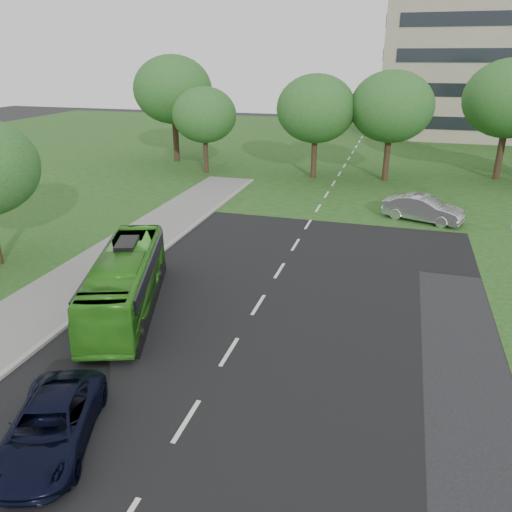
% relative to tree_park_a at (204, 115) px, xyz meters
% --- Properties ---
extents(ground, '(160.00, 160.00, 0.00)m').
position_rel_tree_park_a_xyz_m(ground, '(12.38, -27.08, -5.35)').
color(ground, black).
rests_on(ground, ground).
extents(street_surfaces, '(120.00, 120.00, 0.15)m').
position_rel_tree_park_a_xyz_m(street_surfaces, '(12.00, -4.33, -5.33)').
color(street_surfaces, black).
rests_on(street_surfaces, ground).
extents(tree_park_a, '(5.94, 5.94, 7.89)m').
position_rel_tree_park_a_xyz_m(tree_park_a, '(0.00, 0.00, 0.00)').
color(tree_park_a, black).
rests_on(tree_park_a, ground).
extents(tree_park_b, '(6.92, 6.92, 9.07)m').
position_rel_tree_park_a_xyz_m(tree_park_b, '(10.26, 0.63, 0.76)').
color(tree_park_b, black).
rests_on(tree_park_b, ground).
extents(tree_park_c, '(7.08, 7.08, 9.40)m').
position_rel_tree_park_a_xyz_m(tree_park_c, '(16.63, 1.39, 1.02)').
color(tree_park_c, black).
rests_on(tree_park_c, ground).
extents(tree_park_d, '(7.82, 7.82, 10.34)m').
position_rel_tree_park_a_xyz_m(tree_park_d, '(26.30, 4.68, 1.65)').
color(tree_park_d, black).
rests_on(tree_park_d, ground).
extents(tree_park_f, '(7.96, 7.96, 10.63)m').
position_rel_tree_park_a_xyz_m(tree_park_f, '(-5.13, 4.50, 1.87)').
color(tree_park_f, black).
rests_on(tree_park_f, ground).
extents(bus, '(5.13, 9.55, 2.60)m').
position_rel_tree_park_a_xyz_m(bus, '(6.88, -26.90, -4.05)').
color(bus, '#35911F').
rests_on(bus, ground).
extents(sedan, '(5.54, 3.39, 1.72)m').
position_rel_tree_park_a_xyz_m(sedan, '(19.64, -10.08, -4.49)').
color(sedan, '#AEAEB3').
rests_on(sedan, ground).
extents(suv, '(3.73, 5.34, 1.35)m').
position_rel_tree_park_a_xyz_m(suv, '(9.11, -35.08, -4.68)').
color(suv, black).
rests_on(suv, ground).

